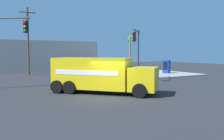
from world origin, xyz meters
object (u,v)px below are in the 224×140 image
at_px(traffic_light_secondary, 137,46).
at_px(vending_machine_red, 166,67).
at_px(delivery_truck, 101,75).
at_px(palm_tree_far, 130,47).
at_px(utility_pole, 28,40).

bearing_deg(traffic_light_secondary, vending_machine_red, 27.60).
distance_m(delivery_truck, palm_tree_far, 20.31).
bearing_deg(vending_machine_red, palm_tree_far, 116.49).
bearing_deg(palm_tree_far, utility_pole, 164.58).
distance_m(traffic_light_secondary, utility_pole, 16.26).
distance_m(delivery_truck, traffic_light_secondary, 9.39).
bearing_deg(vending_machine_red, traffic_light_secondary, -152.40).
bearing_deg(delivery_truck, palm_tree_far, 48.83).
distance_m(delivery_truck, vending_machine_red, 18.73).
bearing_deg(utility_pole, delivery_truck, -86.41).
relative_size(traffic_light_secondary, vending_machine_red, 2.98).
xyz_separation_m(delivery_truck, vending_machine_red, (15.92, 9.86, -0.36)).
height_order(traffic_light_secondary, utility_pole, utility_pole).
distance_m(vending_machine_red, palm_tree_far, 6.58).
xyz_separation_m(traffic_light_secondary, palm_tree_far, (5.93, 9.81, 0.12)).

